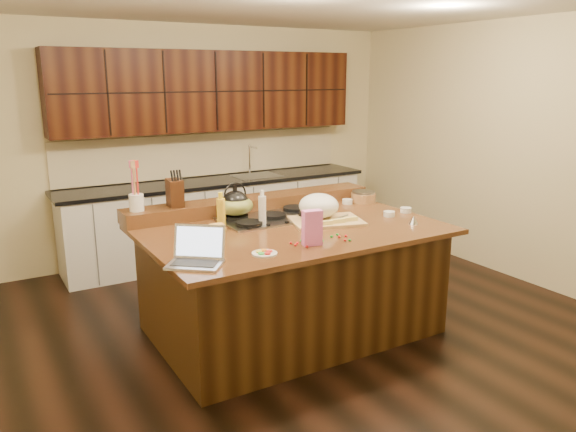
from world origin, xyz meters
TOP-DOWN VIEW (x-y plane):
  - room at (0.00, 0.00)m, footprint 5.52×5.02m
  - island at (0.00, 0.00)m, footprint 2.40×1.60m
  - back_ledge at (0.00, 0.70)m, footprint 2.40×0.30m
  - cooktop at (0.00, 0.30)m, footprint 0.92×0.52m
  - back_counter at (0.30, 2.23)m, footprint 3.70×0.66m
  - kettle at (-0.30, 0.43)m, footprint 0.27×0.27m
  - green_bowl at (-0.30, 0.43)m, footprint 0.37×0.37m
  - laptop at (-1.01, -0.47)m, footprint 0.44×0.43m
  - oil_bottle at (-0.56, 0.15)m, footprint 0.09×0.09m
  - vinegar_bottle at (-0.19, 0.15)m, footprint 0.06×0.06m
  - wooden_tray at (0.31, 0.03)m, footprint 0.68×0.57m
  - ramekin_a at (0.92, -0.14)m, footprint 0.10×0.10m
  - ramekin_b at (1.15, -0.10)m, footprint 0.12×0.12m
  - ramekin_c at (0.90, 0.45)m, footprint 0.12×0.12m
  - strainer_bowl at (1.08, 0.43)m, footprint 0.26×0.26m
  - kitchen_timer at (0.93, -0.45)m, footprint 0.09×0.09m
  - pink_bag at (-0.13, -0.51)m, footprint 0.15×0.10m
  - candy_plate at (-0.53, -0.53)m, footprint 0.22×0.22m
  - package_box at (-0.70, -0.10)m, footprint 0.11×0.08m
  - utensil_crock at (-1.07, 0.70)m, footprint 0.14×0.14m
  - knife_block at (-0.74, 0.70)m, footprint 0.13×0.20m
  - gumdrop_0 at (0.15, -0.47)m, footprint 0.02×0.02m
  - gumdrop_1 at (0.17, -0.41)m, footprint 0.02×0.02m
  - gumdrop_2 at (-0.21, -0.45)m, footprint 0.02×0.02m
  - gumdrop_3 at (-0.15, -0.41)m, footprint 0.02×0.02m
  - gumdrop_4 at (-0.25, -0.48)m, footprint 0.02×0.02m
  - gumdrop_5 at (0.17, -0.58)m, footprint 0.02×0.02m
  - gumdrop_6 at (-0.20, -0.56)m, footprint 0.02×0.02m
  - gumdrop_7 at (-0.03, -0.50)m, footprint 0.02×0.02m
  - gumdrop_8 at (0.14, -0.56)m, footprint 0.02×0.02m
  - gumdrop_9 at (-0.02, -0.49)m, footprint 0.02×0.02m
  - gumdrop_10 at (-0.25, -0.42)m, footprint 0.02×0.02m
  - gumdrop_11 at (0.10, -0.43)m, footprint 0.02×0.02m
  - gumdrop_12 at (0.21, -0.47)m, footprint 0.02×0.02m
  - gumdrop_13 at (-0.06, -0.41)m, footprint 0.02×0.02m

SIDE VIEW (x-z plane):
  - island at x=0.00m, z-range 0.00..0.92m
  - candy_plate at x=-0.53m, z-range 0.92..0.93m
  - gumdrop_0 at x=0.15m, z-range 0.92..0.94m
  - gumdrop_1 at x=0.17m, z-range 0.92..0.94m
  - gumdrop_2 at x=-0.21m, z-range 0.92..0.94m
  - gumdrop_3 at x=-0.15m, z-range 0.92..0.94m
  - gumdrop_4 at x=-0.25m, z-range 0.92..0.94m
  - gumdrop_5 at x=0.17m, z-range 0.92..0.94m
  - gumdrop_6 at x=-0.20m, z-range 0.92..0.94m
  - gumdrop_7 at x=-0.03m, z-range 0.92..0.94m
  - gumdrop_8 at x=0.14m, z-range 0.92..0.94m
  - gumdrop_9 at x=-0.02m, z-range 0.92..0.94m
  - gumdrop_10 at x=-0.25m, z-range 0.92..0.94m
  - gumdrop_11 at x=0.10m, z-range 0.92..0.94m
  - gumdrop_12 at x=0.21m, z-range 0.92..0.94m
  - gumdrop_13 at x=-0.06m, z-range 0.92..0.94m
  - cooktop at x=0.00m, z-range 0.91..0.96m
  - ramekin_a at x=0.92m, z-range 0.92..0.96m
  - ramekin_b at x=1.15m, z-range 0.92..0.96m
  - ramekin_c at x=0.90m, z-range 0.92..0.96m
  - kitchen_timer at x=0.93m, z-range 0.92..0.99m
  - strainer_bowl at x=1.08m, z-range 0.92..1.01m
  - back_ledge at x=0.00m, z-range 0.92..1.04m
  - back_counter at x=0.30m, z-range -0.22..2.18m
  - laptop at x=-1.01m, z-range 0.86..1.11m
  - package_box at x=-0.70m, z-range 0.92..1.06m
  - wooden_tray at x=0.31m, z-range 0.91..1.14m
  - vinegar_bottle at x=-0.19m, z-range 0.92..1.17m
  - green_bowl at x=-0.30m, z-range 0.97..1.13m
  - pink_bag at x=-0.13m, z-range 0.92..1.18m
  - oil_bottle at x=-0.56m, z-range 0.92..1.19m
  - kettle at x=-0.30m, z-range 0.97..1.18m
  - utensil_crock at x=-1.07m, z-range 1.04..1.18m
  - knife_block at x=-0.74m, z-range 1.04..1.27m
  - room at x=0.00m, z-range -0.01..2.71m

